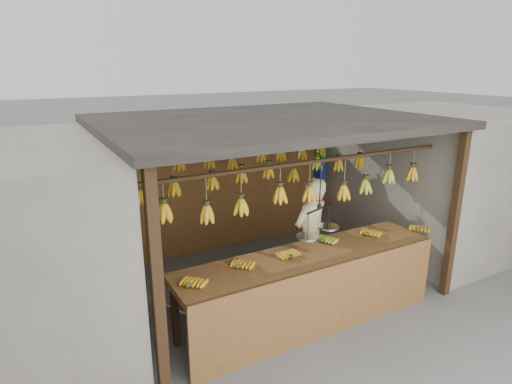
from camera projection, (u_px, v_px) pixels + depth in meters
ground at (266, 282)px, 6.29m from camera, size 80.00×80.00×0.00m
stall at (255, 146)px, 6.00m from camera, size 4.30×3.30×2.40m
neighbor_right at (440, 176)px, 7.64m from camera, size 3.00×3.00×2.30m
counter at (315, 274)px, 5.03m from camera, size 3.52×0.76×0.96m
hanging_bananas at (267, 174)px, 5.82m from camera, size 3.62×2.21×0.38m
balance_scale at (318, 228)px, 5.19m from camera, size 0.68×0.40×0.90m
vendor at (310, 236)px, 5.83m from camera, size 0.69×0.55×1.64m
bag_bundles at (319, 178)px, 8.03m from camera, size 0.08×0.26×1.23m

